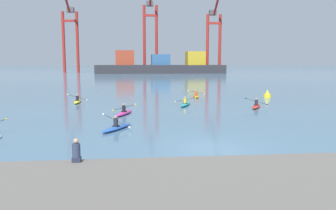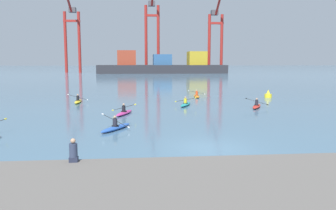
{
  "view_description": "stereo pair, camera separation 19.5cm",
  "coord_description": "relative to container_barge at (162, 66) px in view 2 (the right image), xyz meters",
  "views": [
    {
      "loc": [
        -3.95,
        -17.06,
        4.44
      ],
      "look_at": [
        -0.94,
        13.16,
        0.6
      ],
      "focal_mm": 36.57,
      "sensor_mm": 36.0,
      "label": 1
    },
    {
      "loc": [
        -3.75,
        -17.08,
        4.44
      ],
      "look_at": [
        -0.94,
        13.16,
        0.6
      ],
      "focal_mm": 36.57,
      "sensor_mm": 36.0,
      "label": 2
    }
  ],
  "objects": [
    {
      "name": "ground_plane",
      "position": [
        -6.32,
        -116.52,
        -2.89
      ],
      "size": [
        800.0,
        800.0,
        0.0
      ],
      "primitive_type": "plane",
      "color": "#476B84"
    },
    {
      "name": "container_barge",
      "position": [
        0.0,
        0.0,
        0.0
      ],
      "size": [
        49.67,
        10.9,
        8.76
      ],
      "color": "#28282D",
      "rests_on": "ground"
    },
    {
      "name": "gantry_crane_west",
      "position": [
        -36.1,
        11.68,
        14.37
      ],
      "size": [
        6.77,
        21.06,
        34.53
      ],
      "color": "maroon",
      "rests_on": "ground"
    },
    {
      "name": "gantry_crane_west_mid",
      "position": [
        -3.24,
        10.64,
        15.57
      ],
      "size": [
        6.29,
        18.01,
        37.15
      ],
      "color": "maroon",
      "rests_on": "ground"
    },
    {
      "name": "gantry_crane_east_mid",
      "position": [
        22.8,
        6.84,
        13.89
      ],
      "size": [
        6.41,
        18.76,
        35.61
      ],
      "color": "maroon",
      "rests_on": "ground"
    },
    {
      "name": "channel_buoy",
      "position": [
        6.33,
        -92.43,
        -2.53
      ],
      "size": [
        0.9,
        0.9,
        1.0
      ],
      "color": "yellow",
      "rests_on": "ground"
    },
    {
      "name": "kayak_teal",
      "position": [
        -5.09,
        -99.38,
        -2.72
      ],
      "size": [
        2.11,
        3.38,
        0.95
      ],
      "color": "teal",
      "rests_on": "ground"
    },
    {
      "name": "kayak_blue",
      "position": [
        -11.45,
        -111.22,
        -2.72
      ],
      "size": [
        2.18,
        3.26,
        1.06
      ],
      "color": "#2856B2",
      "rests_on": "ground"
    },
    {
      "name": "kayak_orange",
      "position": [
        -2.47,
        -91.02,
        -2.72
      ],
      "size": [
        2.25,
        3.44,
        0.95
      ],
      "color": "orange",
      "rests_on": "ground"
    },
    {
      "name": "kayak_magenta",
      "position": [
        -11.12,
        -104.66,
        -2.72
      ],
      "size": [
        2.12,
        3.41,
        0.97
      ],
      "color": "#C13384",
      "rests_on": "ground"
    },
    {
      "name": "kayak_yellow",
      "position": [
        -16.44,
        -95.72,
        -2.72
      ],
      "size": [
        2.22,
        3.42,
        0.99
      ],
      "color": "yellow",
      "rests_on": "ground"
    },
    {
      "name": "kayak_red",
      "position": [
        1.6,
        -101.51,
        -2.72
      ],
      "size": [
        2.1,
        3.29,
        0.95
      ],
      "color": "red",
      "rests_on": "ground"
    },
    {
      "name": "seated_onlooker",
      "position": [
        -12.45,
        -120.85,
        -1.78
      ],
      "size": [
        0.32,
        0.3,
        0.9
      ],
      "color": "#23283D",
      "rests_on": "stone_quay"
    }
  ]
}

